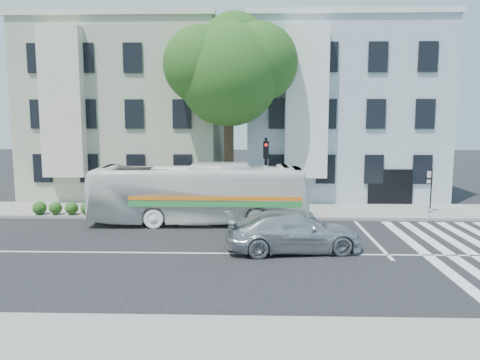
{
  "coord_description": "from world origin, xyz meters",
  "views": [
    {
      "loc": [
        1.42,
        -17.39,
        5.16
      ],
      "look_at": [
        0.78,
        3.41,
        2.4
      ],
      "focal_mm": 35.0,
      "sensor_mm": 36.0,
      "label": 1
    }
  ],
  "objects_px": {
    "traffic_signal": "(266,167)",
    "fire_hydrant": "(427,210)",
    "bus": "(199,194)",
    "sedan": "(293,232)"
  },
  "relations": [
    {
      "from": "fire_hydrant",
      "to": "bus",
      "type": "bearing_deg",
      "value": -174.55
    },
    {
      "from": "traffic_signal",
      "to": "sedan",
      "type": "bearing_deg",
      "value": -76.95
    },
    {
      "from": "bus",
      "to": "traffic_signal",
      "type": "xyz_separation_m",
      "value": [
        3.3,
        0.74,
        1.23
      ]
    },
    {
      "from": "traffic_signal",
      "to": "fire_hydrant",
      "type": "distance_m",
      "value": 8.52
    },
    {
      "from": "traffic_signal",
      "to": "fire_hydrant",
      "type": "bearing_deg",
      "value": 5.66
    },
    {
      "from": "bus",
      "to": "sedan",
      "type": "xyz_separation_m",
      "value": [
        4.25,
        -4.74,
        -0.71
      ]
    },
    {
      "from": "sedan",
      "to": "fire_hydrant",
      "type": "xyz_separation_m",
      "value": [
        7.27,
        5.84,
        -0.26
      ]
    },
    {
      "from": "sedan",
      "to": "traffic_signal",
      "type": "xyz_separation_m",
      "value": [
        -0.95,
        5.48,
        1.94
      ]
    },
    {
      "from": "bus",
      "to": "traffic_signal",
      "type": "relative_size",
      "value": 2.53
    },
    {
      "from": "bus",
      "to": "traffic_signal",
      "type": "distance_m",
      "value": 3.6
    }
  ]
}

